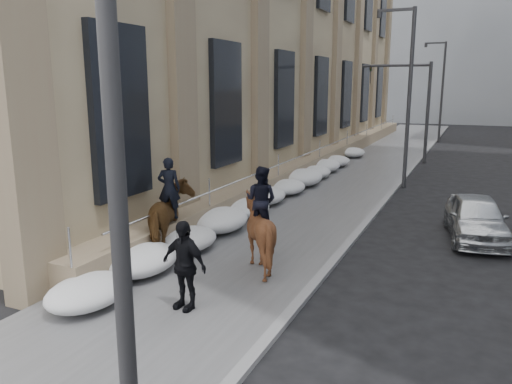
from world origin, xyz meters
TOP-DOWN VIEW (x-y plane):
  - ground at (0.00, 0.00)m, footprint 140.00×140.00m
  - sidewalk at (0.00, 10.00)m, footprint 5.00×80.00m
  - curb at (2.62, 10.00)m, footprint 0.24×80.00m
  - limestone_building at (-5.26, 19.96)m, footprint 6.10×44.00m
  - bg_building_mid at (4.00, 60.00)m, footprint 30.00×12.00m
  - bg_building_far at (-6.00, 72.00)m, footprint 24.00×12.00m
  - streetlight_near at (2.74, -6.00)m, footprint 1.71×0.24m
  - streetlight_mid at (2.74, 14.00)m, footprint 1.71×0.24m
  - streetlight_far at (2.74, 34.00)m, footprint 1.71×0.24m
  - traffic_signal at (2.07, 22.00)m, footprint 4.10×0.22m
  - snow_bank at (-1.42, 8.11)m, footprint 1.70×18.10m
  - mounted_horse_left at (-1.70, 1.67)m, footprint 1.84×2.52m
  - mounted_horse_right at (1.01, 1.52)m, footprint 1.63×1.81m
  - pedestrian at (0.55, -1.27)m, footprint 1.17×0.63m
  - car_silver at (6.04, 6.79)m, footprint 2.24×4.26m

SIDE VIEW (x-z plane):
  - ground at x=0.00m, z-range 0.00..0.00m
  - sidewalk at x=0.00m, z-range 0.00..0.12m
  - curb at x=2.62m, z-range 0.00..0.12m
  - snow_bank at x=-1.42m, z-range 0.09..0.85m
  - car_silver at x=6.04m, z-range 0.00..1.38m
  - pedestrian at x=0.55m, z-range 0.12..2.02m
  - mounted_horse_left at x=-1.70m, z-range -0.16..2.48m
  - mounted_horse_right at x=1.01m, z-range -0.11..2.50m
  - traffic_signal at x=2.07m, z-range 1.00..7.00m
  - streetlight_near at x=2.74m, z-range 0.58..8.58m
  - streetlight_mid at x=2.74m, z-range 0.58..8.58m
  - streetlight_far at x=2.74m, z-range 0.58..8.58m
  - limestone_building at x=-5.26m, z-range -0.10..17.90m
  - bg_building_far at x=-6.00m, z-range 0.00..20.00m
  - bg_building_mid at x=4.00m, z-range 0.00..28.00m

